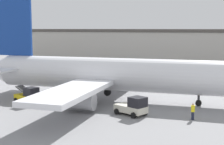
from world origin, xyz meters
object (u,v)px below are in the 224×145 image
belt_loader_truck (28,96)px  airplane (104,74)px  ground_crew_worker (193,111)px  baggage_tug (133,107)px

belt_loader_truck → airplane: bearing=55.1°
ground_crew_worker → baggage_tug: size_ratio=0.45×
airplane → ground_crew_worker: bearing=-29.4°
airplane → belt_loader_truck: bearing=-147.8°
baggage_tug → belt_loader_truck: bearing=-159.2°
ground_crew_worker → belt_loader_truck: (-18.88, -1.03, 0.08)m
baggage_tug → belt_loader_truck: (-13.03, -0.20, 0.06)m
belt_loader_truck → ground_crew_worker: bearing=18.6°
ground_crew_worker → belt_loader_truck: 18.91m
airplane → belt_loader_truck: size_ratio=10.53×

